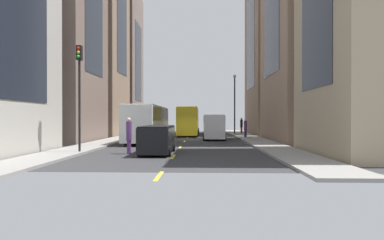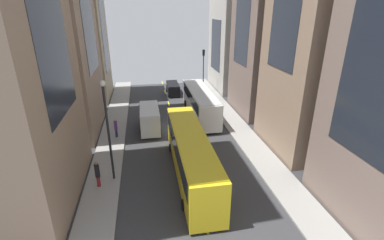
{
  "view_description": "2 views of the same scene",
  "coord_description": "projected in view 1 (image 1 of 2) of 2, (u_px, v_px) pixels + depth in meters",
  "views": [
    {
      "loc": [
        1.63,
        -32.81,
        2.22
      ],
      "look_at": [
        0.56,
        2.25,
        2.03
      ],
      "focal_mm": 29.06,
      "sensor_mm": 36.0,
      "label": 1
    },
    {
      "loc": [
        3.23,
        28.65,
        12.82
      ],
      "look_at": [
        -1.37,
        2.46,
        1.98
      ],
      "focal_mm": 26.06,
      "sensor_mm": 36.0,
      "label": 2
    }
  ],
  "objects": [
    {
      "name": "sidewalk_east",
      "position": [
        252.0,
        139.0,
        32.65
      ],
      "size": [
        2.63,
        44.0,
        0.15
      ],
      "primitive_type": "cube",
      "color": "gray",
      "rests_on": "ground"
    },
    {
      "name": "building_east_0",
      "position": [
        381.0,
        5.0,
        18.31
      ],
      "size": [
        7.74,
        8.77,
        17.81
      ],
      "color": "tan",
      "rests_on": "ground"
    },
    {
      "name": "traffic_light_near_corner",
      "position": [
        79.0,
        79.0,
        19.35
      ],
      "size": [
        0.32,
        0.44,
        6.61
      ],
      "color": "black",
      "rests_on": "ground"
    },
    {
      "name": "pedestrian_crossing_mid",
      "position": [
        245.0,
        127.0,
        33.95
      ],
      "size": [
        0.34,
        0.34,
        2.0
      ],
      "rotation": [
        0.0,
        0.0,
        2.22
      ],
      "color": "navy",
      "rests_on": "ground"
    },
    {
      "name": "car_black_0",
      "position": [
        158.0,
        137.0,
        19.4
      ],
      "size": [
        1.95,
        4.53,
        1.75
      ],
      "color": "black",
      "rests_on": "ground"
    },
    {
      "name": "lane_stripe_4",
      "position": [
        187.0,
        137.0,
        35.86
      ],
      "size": [
        0.16,
        2.0,
        0.01
      ],
      "primitive_type": "cube",
      "color": "yellow",
      "rests_on": "ground"
    },
    {
      "name": "streetcar_yellow",
      "position": [
        189.0,
        119.0,
        42.16
      ],
      "size": [
        2.7,
        13.47,
        3.59
      ],
      "color": "yellow",
      "rests_on": "ground"
    },
    {
      "name": "lane_stripe_3",
      "position": [
        185.0,
        141.0,
        29.86
      ],
      "size": [
        0.16,
        2.0,
        0.01
      ],
      "primitive_type": "cube",
      "color": "yellow",
      "rests_on": "ground"
    },
    {
      "name": "ground_plane",
      "position": [
        186.0,
        139.0,
        32.86
      ],
      "size": [
        40.46,
        40.46,
        0.0
      ],
      "primitive_type": "plane",
      "color": "#333335"
    },
    {
      "name": "city_bus_white",
      "position": [
        148.0,
        121.0,
        29.56
      ],
      "size": [
        2.8,
        11.59,
        3.35
      ],
      "color": "silver",
      "rests_on": "ground"
    },
    {
      "name": "lane_stripe_1",
      "position": [
        173.0,
        157.0,
        17.87
      ],
      "size": [
        0.16,
        2.0,
        0.01
      ],
      "primitive_type": "cube",
      "color": "yellow",
      "rests_on": "ground"
    },
    {
      "name": "lane_stripe_2",
      "position": [
        180.0,
        147.0,
        23.86
      ],
      "size": [
        0.16,
        2.0,
        0.01
      ],
      "primitive_type": "cube",
      "color": "yellow",
      "rests_on": "ground"
    },
    {
      "name": "lane_stripe_7",
      "position": [
        192.0,
        131.0,
        53.85
      ],
      "size": [
        0.16,
        2.0,
        0.01
      ],
      "primitive_type": "cube",
      "color": "yellow",
      "rests_on": "ground"
    },
    {
      "name": "sidewalk_west",
      "position": [
        121.0,
        138.0,
        33.07
      ],
      "size": [
        2.63,
        44.0,
        0.15
      ],
      "primitive_type": "cube",
      "color": "gray",
      "rests_on": "ground"
    },
    {
      "name": "building_east_2",
      "position": [
        273.0,
        32.0,
        42.88
      ],
      "size": [
        6.15,
        11.53,
        28.22
      ],
      "color": "#937760",
      "rests_on": "ground"
    },
    {
      "name": "streetlamp_near",
      "position": [
        235.0,
        98.0,
        41.72
      ],
      "size": [
        0.44,
        0.44,
        7.96
      ],
      "color": "black",
      "rests_on": "ground"
    },
    {
      "name": "pedestrian_waiting_curb",
      "position": [
        241.0,
        125.0,
        42.58
      ],
      "size": [
        0.35,
        0.35,
        2.13
      ],
      "rotation": [
        0.0,
        0.0,
        2.34
      ],
      "color": "maroon",
      "rests_on": "ground"
    },
    {
      "name": "building_west_3",
      "position": [
        116.0,
        63.0,
        49.53
      ],
      "size": [
        7.22,
        8.63,
        22.24
      ],
      "color": "#7A665B",
      "rests_on": "ground"
    },
    {
      "name": "lane_stripe_0",
      "position": [
        159.0,
        176.0,
        11.87
      ],
      "size": [
        0.16,
        2.0,
        0.01
      ],
      "primitive_type": "cube",
      "color": "yellow",
      "rests_on": "ground"
    },
    {
      "name": "delivery_van_white",
      "position": [
        214.0,
        125.0,
        32.42
      ],
      "size": [
        2.25,
        5.44,
        2.58
      ],
      "color": "white",
      "rests_on": "ground"
    },
    {
      "name": "lane_stripe_5",
      "position": [
        189.0,
        135.0,
        41.85
      ],
      "size": [
        0.16,
        2.0,
        0.01
      ],
      "primitive_type": "cube",
      "color": "yellow",
      "rests_on": "ground"
    },
    {
      "name": "lane_stripe_6",
      "position": [
        191.0,
        133.0,
        47.85
      ],
      "size": [
        0.16,
        2.0,
        0.01
      ],
      "primitive_type": "cube",
      "color": "yellow",
      "rests_on": "ground"
    },
    {
      "name": "pedestrian_crossing_near",
      "position": [
        129.0,
        135.0,
        19.3
      ],
      "size": [
        0.34,
        0.34,
        2.26
      ],
      "rotation": [
        0.0,
        0.0,
        2.97
      ],
      "color": "#593372",
      "rests_on": "ground"
    }
  ]
}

